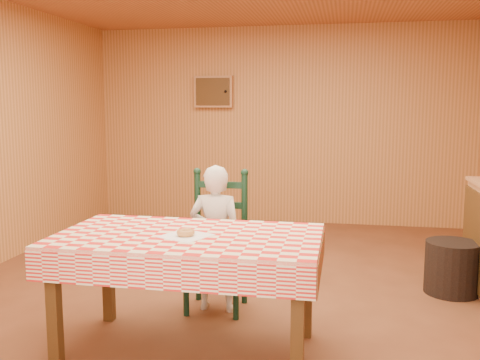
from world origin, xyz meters
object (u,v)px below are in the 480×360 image
seated_child (216,238)px  storage_bin (452,268)px  dining_table (188,247)px  ladder_chair (218,244)px

seated_child → storage_bin: size_ratio=2.55×
dining_table → ladder_chair: size_ratio=1.53×
ladder_chair → seated_child: seated_child is taller
dining_table → storage_bin: (1.85, 1.46, -0.47)m
dining_table → seated_child: (0.00, 0.73, -0.13)m
ladder_chair → seated_child: bearing=-90.0°
ladder_chair → storage_bin: (1.85, 0.67, -0.28)m
ladder_chair → seated_child: 0.08m
dining_table → ladder_chair: ladder_chair is taller
dining_table → seated_child: seated_child is taller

